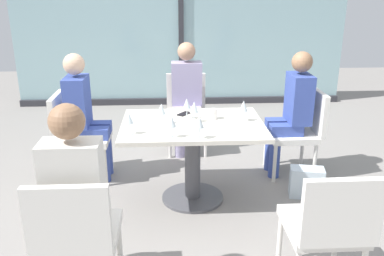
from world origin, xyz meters
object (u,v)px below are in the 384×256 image
object	(u,v)px
dining_table_main	(193,144)
chair_front_left	(76,232)
wine_glass_4	(172,121)
wine_glass_5	(194,108)
cell_phone_on_table	(184,114)
handbag_0	(306,182)
wine_glass_1	(244,106)
person_far_right	(292,108)
wine_glass_6	(187,104)
chair_far_right	(301,127)
person_front_left	(77,192)
wine_glass_3	(199,122)
person_far_left	(85,112)
chair_near_window	(187,108)
coffee_cup	(213,114)
wine_glass_2	(161,109)
wine_glass_0	(129,118)
chair_front_right	(329,224)
chair_far_left	(75,132)

from	to	relation	value
dining_table_main	chair_front_left	distance (m)	1.46
wine_glass_4	wine_glass_5	xyz separation A→B (m)	(0.20, 0.36, 0.00)
cell_phone_on_table	handbag_0	size ratio (longest dim) A/B	0.48
wine_glass_1	person_far_right	bearing A→B (deg)	38.82
wine_glass_6	cell_phone_on_table	distance (m)	0.19
chair_far_right	person_front_left	distance (m)	2.50
chair_front_left	person_far_right	bearing A→B (deg)	44.68
wine_glass_3	cell_phone_on_table	bearing A→B (deg)	98.45
person_front_left	person_far_left	xyz separation A→B (m)	(-0.26, 1.64, 0.00)
wine_glass_1	cell_phone_on_table	distance (m)	0.57
chair_near_window	person_far_right	size ratio (longest dim) A/B	0.69
coffee_cup	wine_glass_4	bearing A→B (deg)	-129.56
person_front_left	person_far_left	world-z (taller)	same
chair_far_right	person_far_left	size ratio (longest dim) A/B	0.69
chair_near_window	wine_glass_2	bearing A→B (deg)	-101.82
wine_glass_0	wine_glass_6	world-z (taller)	same
wine_glass_3	wine_glass_2	bearing A→B (deg)	129.21
chair_front_left	handbag_0	xyz separation A→B (m)	(1.80, 1.24, -0.36)
wine_glass_6	handbag_0	size ratio (longest dim) A/B	0.62
person_far_right	wine_glass_5	world-z (taller)	person_far_right
wine_glass_2	wine_glass_6	world-z (taller)	same
person_front_left	wine_glass_4	size ratio (longest dim) A/B	6.81
wine_glass_3	wine_glass_6	bearing A→B (deg)	98.49
chair_front_left	wine_glass_5	world-z (taller)	wine_glass_5
chair_front_right	wine_glass_3	xyz separation A→B (m)	(-0.72, 0.88, 0.37)
chair_far_right	wine_glass_6	xyz separation A→B (m)	(-1.17, -0.37, 0.37)
wine_glass_0	handbag_0	xyz separation A→B (m)	(1.57, 0.23, -0.72)
chair_front_right	wine_glass_3	bearing A→B (deg)	129.45
dining_table_main	wine_glass_5	bearing A→B (deg)	60.41
chair_far_right	chair_far_left	xyz separation A→B (m)	(-2.25, 0.00, 0.00)
dining_table_main	cell_phone_on_table	xyz separation A→B (m)	(-0.06, 0.26, 0.19)
chair_front_right	person_far_left	world-z (taller)	person_far_left
chair_near_window	chair_front_right	world-z (taller)	same
wine_glass_1	chair_front_right	bearing A→B (deg)	-76.50
chair_front_right	handbag_0	size ratio (longest dim) A/B	2.90
person_front_left	wine_glass_3	bearing A→B (deg)	44.46
chair_front_right	person_front_left	world-z (taller)	person_front_left
chair_front_right	wine_glass_5	world-z (taller)	wine_glass_5
chair_far_left	cell_phone_on_table	distance (m)	1.11
dining_table_main	wine_glass_4	bearing A→B (deg)	-118.25
chair_near_window	cell_phone_on_table	bearing A→B (deg)	-93.73
person_far_right	wine_glass_6	bearing A→B (deg)	-160.91
chair_far_left	wine_glass_4	xyz separation A→B (m)	(0.94, -0.83, 0.37)
chair_front_left	chair_front_right	xyz separation A→B (m)	(1.50, 0.00, 0.00)
wine_glass_1	dining_table_main	bearing A→B (deg)	-175.62
chair_far_right	coffee_cup	xyz separation A→B (m)	(-0.94, -0.39, 0.28)
wine_glass_4	dining_table_main	bearing A→B (deg)	61.75
wine_glass_1	wine_glass_2	size ratio (longest dim) A/B	1.00
wine_glass_3	wine_glass_6	size ratio (longest dim) A/B	1.00
chair_far_right	wine_glass_3	distance (m)	1.44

